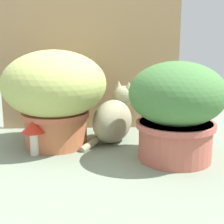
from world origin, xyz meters
The scene contains 6 objects.
ground_plane centered at (0.00, 0.00, 0.00)m, with size 6.00×6.00×0.00m, color gray.
cardboard_backdrop centered at (0.01, 0.47, 0.46)m, with size 1.04×0.03×0.92m, color tan.
grass_planter centered at (-0.15, 0.13, 0.27)m, with size 0.50×0.50×0.47m.
leafy_planter centered at (0.39, -0.08, 0.23)m, with size 0.41×0.41×0.43m.
cat centered at (0.14, 0.18, 0.12)m, with size 0.31×0.33×0.32m.
mushroom_ornament_red centered at (-0.23, -0.01, 0.12)m, with size 0.11×0.11×0.16m.
Camera 1 is at (0.06, -1.34, 0.49)m, focal length 49.01 mm.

